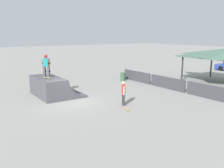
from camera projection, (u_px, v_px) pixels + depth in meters
ground_plane at (70, 101)px, 18.27m from camera, size 160.00×160.00×0.00m
quarter_pipe_ramp at (52, 88)px, 19.69m from camera, size 4.02×3.24×1.52m
skater_on_deck at (46, 64)px, 19.24m from camera, size 0.70×0.58×1.77m
skateboard_on_deck at (48, 78)px, 18.88m from camera, size 0.84×0.46×0.09m
bystander_walking at (124, 92)px, 17.18m from camera, size 0.62×0.44×1.66m
skateboard_on_ground at (127, 109)px, 16.29m from camera, size 0.85×0.52×0.09m
barrier_fence at (167, 83)px, 22.33m from camera, size 12.46×0.12×1.05m
trash_bin at (123, 77)px, 26.12m from camera, size 0.52×0.52×0.85m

